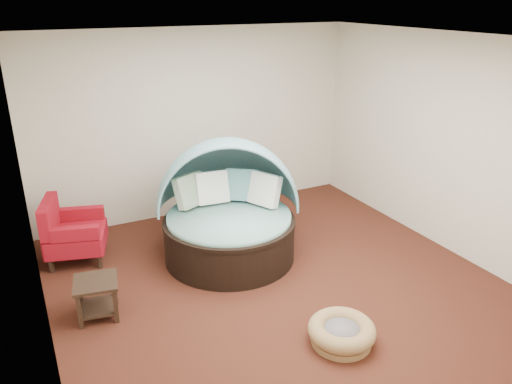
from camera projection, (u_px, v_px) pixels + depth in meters
name	position (u px, v px, depth m)	size (l,w,h in m)	color
floor	(276.00, 283.00, 5.96)	(5.00, 5.00, 0.00)	#482114
wall_back	(197.00, 124.00, 7.51)	(5.00, 5.00, 0.00)	beige
wall_front	(458.00, 283.00, 3.37)	(5.00, 5.00, 0.00)	beige
wall_left	(30.00, 215.00, 4.39)	(5.00, 5.00, 0.00)	beige
wall_right	(445.00, 144.00, 6.49)	(5.00, 5.00, 0.00)	beige
ceiling	(280.00, 39.00, 4.92)	(5.00, 5.00, 0.00)	white
canopy_daybed	(228.00, 204.00, 6.38)	(2.20, 2.17, 1.55)	black
pet_basket	(342.00, 332.00, 4.90)	(0.70, 0.70, 0.23)	brown
red_armchair	(71.00, 232.00, 6.36)	(0.89, 0.89, 0.84)	black
side_table	(97.00, 293.00, 5.26)	(0.52, 0.52, 0.43)	black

